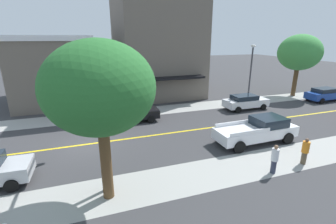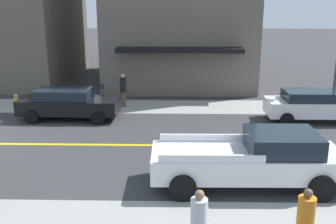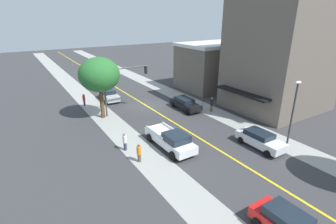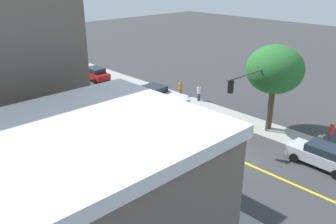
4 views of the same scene
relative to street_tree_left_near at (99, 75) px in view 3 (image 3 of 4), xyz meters
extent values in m
plane|color=#38383A|center=(-6.26, -0.93, -5.11)|extent=(140.00, 140.00, 0.00)
cube|color=#9E9E99|center=(-12.31, -0.93, -5.11)|extent=(2.91, 126.00, 0.01)
cube|color=#9E9E99|center=(-0.20, -0.93, -5.11)|extent=(2.91, 126.00, 0.01)
cube|color=yellow|center=(-6.26, -0.93, -5.11)|extent=(0.20, 126.00, 0.00)
cube|color=#665B51|center=(-20.34, -3.52, -1.74)|extent=(11.13, 7.85, 6.74)
cube|color=silver|center=(-20.34, -3.52, 1.88)|extent=(11.43, 8.15, 0.50)
cube|color=#665B51|center=(-20.34, 8.29, 1.87)|extent=(11.43, 9.54, 13.97)
cube|color=black|center=(-14.02, 8.29, -2.23)|extent=(1.21, 7.25, 0.24)
cylinder|color=brown|center=(0.00, 0.00, -3.40)|extent=(0.49, 0.49, 3.44)
ellipsoid|color=#286B2D|center=(0.00, 0.00, 0.03)|extent=(4.56, 4.56, 3.88)
cylinder|color=yellow|center=(-11.72, -0.45, -4.81)|extent=(0.24, 0.24, 0.62)
sphere|color=#B2B2B7|center=(-11.72, -0.45, -4.43)|extent=(0.22, 0.22, 0.22)
cylinder|color=#B2B2B7|center=(-11.89, -0.45, -4.78)|extent=(0.10, 0.10, 0.10)
cylinder|color=#B2B2B7|center=(-11.55, -0.45, -4.78)|extent=(0.10, 0.10, 0.10)
cylinder|color=#4C4C51|center=(-11.65, 4.24, -4.56)|extent=(0.07, 0.07, 1.11)
cube|color=#2D2D33|center=(-11.65, 4.24, -3.87)|extent=(0.12, 0.18, 0.26)
cylinder|color=#474C47|center=(-0.51, -0.13, -2.07)|extent=(0.20, 0.20, 6.09)
cylinder|color=#474C47|center=(-3.40, -0.13, 0.41)|extent=(5.78, 0.14, 0.14)
cube|color=black|center=(-5.89, -0.13, -0.09)|extent=(0.26, 0.32, 0.90)
sphere|color=red|center=(-5.89, -0.13, 0.21)|extent=(0.20, 0.20, 0.20)
sphere|color=yellow|center=(-5.89, -0.13, -0.09)|extent=(0.20, 0.20, 0.20)
sphere|color=green|center=(-5.89, -0.13, -0.39)|extent=(0.20, 0.20, 0.20)
cylinder|color=#38383D|center=(-11.46, 16.26, -2.08)|extent=(0.16, 0.16, 6.06)
ellipsoid|color=silver|center=(-11.46, 16.26, 1.10)|extent=(0.70, 0.36, 0.24)
cube|color=#19232D|center=(-2.79, 22.13, -3.82)|extent=(1.58, 2.27, 0.55)
cylinder|color=black|center=(-3.66, 20.95, -4.79)|extent=(0.23, 0.64, 0.64)
cylinder|color=black|center=(-1.89, 20.97, -4.79)|extent=(0.23, 0.64, 0.64)
cube|color=black|center=(-9.84, 2.93, -4.44)|extent=(1.85, 4.81, 0.70)
cube|color=#19232D|center=(-9.85, 2.69, -3.86)|extent=(1.59, 2.61, 0.47)
cylinder|color=black|center=(-10.67, 4.53, -4.79)|extent=(0.24, 0.65, 0.64)
cylinder|color=black|center=(-8.94, 4.48, -4.79)|extent=(0.24, 0.65, 0.64)
cylinder|color=black|center=(-10.75, 1.38, -4.79)|extent=(0.24, 0.65, 0.64)
cylinder|color=black|center=(-9.01, 1.34, -4.79)|extent=(0.24, 0.65, 0.64)
cube|color=silver|center=(-9.78, 14.73, -4.44)|extent=(1.80, 4.53, 0.71)
cube|color=#19232D|center=(-9.78, 14.50, -3.86)|extent=(1.58, 2.45, 0.45)
cylinder|color=black|center=(-10.67, 16.22, -4.79)|extent=(0.22, 0.64, 0.64)
cylinder|color=black|center=(-8.88, 16.22, -4.79)|extent=(0.22, 0.64, 0.64)
cylinder|color=black|center=(-10.68, 13.24, -4.79)|extent=(0.22, 0.64, 0.64)
cylinder|color=black|center=(-8.89, 13.23, -4.79)|extent=(0.22, 0.64, 0.64)
cube|color=#B7BABF|center=(-2.83, -5.81, -4.43)|extent=(1.90, 4.52, 0.74)
cube|color=#19232D|center=(-2.84, -6.03, -3.80)|extent=(1.63, 2.46, 0.52)
cylinder|color=black|center=(-3.67, -4.31, -4.79)|extent=(0.24, 0.65, 0.64)
cylinder|color=black|center=(-1.90, -4.36, -4.79)|extent=(0.24, 0.65, 0.64)
cylinder|color=black|center=(-3.76, -7.26, -4.79)|extent=(0.24, 0.65, 0.64)
cylinder|color=black|center=(-1.99, -7.31, -4.79)|extent=(0.24, 0.65, 0.64)
cube|color=silver|center=(-2.76, 10.33, -4.35)|extent=(2.04, 5.89, 0.74)
cube|color=#19232D|center=(-2.78, 11.39, -3.67)|extent=(1.83, 2.14, 0.62)
cube|color=silver|center=(-3.64, 9.15, -3.86)|extent=(0.14, 3.05, 0.24)
cube|color=silver|center=(-1.85, 9.17, -3.86)|extent=(0.14, 3.05, 0.24)
cylinder|color=black|center=(-3.77, 12.31, -4.71)|extent=(0.29, 0.80, 0.80)
cylinder|color=black|center=(-1.81, 12.34, -4.71)|extent=(0.29, 0.80, 0.80)
cylinder|color=black|center=(-3.71, 8.33, -4.71)|extent=(0.29, 0.80, 0.80)
cylinder|color=black|center=(-1.76, 8.35, -4.71)|extent=(0.29, 0.80, 0.80)
cylinder|color=brown|center=(0.66, 11.08, -4.75)|extent=(0.29, 0.29, 0.73)
cylinder|color=orange|center=(0.66, 11.08, -4.05)|extent=(0.39, 0.39, 0.67)
sphere|color=brown|center=(0.66, 11.08, -3.61)|extent=(0.21, 0.21, 0.21)
cylinder|color=#33384C|center=(0.89, 8.67, -4.74)|extent=(0.28, 0.28, 0.76)
cylinder|color=silver|center=(0.89, 8.67, -4.01)|extent=(0.38, 0.38, 0.69)
sphere|color=#936B4C|center=(0.89, 8.67, -3.56)|extent=(0.21, 0.21, 0.21)
cylinder|color=#33384C|center=(0.87, -4.83, -4.70)|extent=(0.24, 0.24, 0.83)
cylinder|color=red|center=(0.87, -4.83, -3.90)|extent=(0.32, 0.32, 0.76)
sphere|color=beige|center=(0.87, -4.83, -3.40)|extent=(0.24, 0.24, 0.24)
cylinder|color=brown|center=(-12.20, 5.25, -4.70)|extent=(0.27, 0.27, 0.83)
cylinder|color=black|center=(-12.20, 5.25, -3.90)|extent=(0.36, 0.36, 0.76)
sphere|color=tan|center=(-12.20, 5.25, -3.41)|extent=(0.24, 0.24, 0.24)
ellipsoid|color=silver|center=(1.03, -4.03, -4.79)|extent=(0.56, 0.50, 0.23)
sphere|color=silver|center=(1.26, -4.20, -4.72)|extent=(0.18, 0.18, 0.18)
cylinder|color=silver|center=(1.18, -4.14, -5.01)|extent=(0.08, 0.08, 0.21)
cylinder|color=silver|center=(0.89, -3.92, -5.01)|extent=(0.08, 0.08, 0.21)
camera|label=1|loc=(9.79, -0.48, 2.00)|focal=25.46mm
camera|label=2|loc=(8.61, 8.17, 0.47)|focal=42.23mm
camera|label=3|loc=(8.34, 27.82, 6.25)|focal=27.26mm
camera|label=4|loc=(-24.93, -13.91, 7.29)|focal=37.77mm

